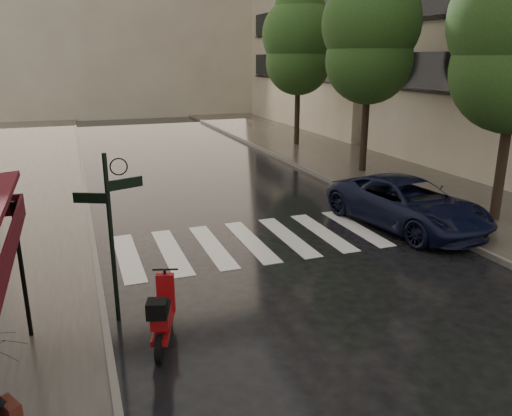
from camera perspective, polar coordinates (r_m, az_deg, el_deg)
ground at (r=7.41m, az=-3.09°, el=-21.76°), size 120.00×120.00×0.00m
sidewalk_far at (r=21.69m, az=13.70°, el=4.19°), size 5.50×60.00×0.12m
curb_near at (r=18.14m, az=-18.86°, el=1.38°), size 0.12×60.00×0.16m
curb_far at (r=20.29m, az=7.08°, el=3.73°), size 0.12×60.00×0.16m
crosswalk at (r=13.27m, az=1.55°, el=-3.53°), size 7.85×3.20×0.01m
signpost at (r=9.01m, az=-16.27°, el=-1.89°), size 1.17×0.29×3.10m
tree_mid at (r=20.82m, az=12.98°, el=19.09°), size 3.80×3.80×8.34m
tree_far at (r=27.06m, az=4.92°, el=18.52°), size 3.80×3.80×8.16m
scooter at (r=8.60m, az=-10.63°, el=-12.04°), size 0.73×1.62×1.09m
parked_car at (r=14.67m, az=16.90°, el=0.53°), size 3.01×5.24×1.38m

